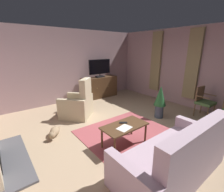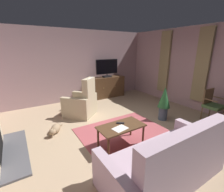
# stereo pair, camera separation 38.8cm
# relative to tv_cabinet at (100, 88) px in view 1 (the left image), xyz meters

# --- Properties ---
(ground_plane) EXTENTS (6.73, 6.93, 0.04)m
(ground_plane) POSITION_rel_tv_cabinet_xyz_m (-1.20, -2.87, -0.44)
(ground_plane) COLOR tan
(wall_back) EXTENTS (6.73, 0.10, 2.76)m
(wall_back) POSITION_rel_tv_cabinet_xyz_m (-1.20, 0.35, 0.96)
(wall_back) COLOR gray
(wall_back) RESTS_ON ground_plane
(wall_right_with_window) EXTENTS (0.10, 6.93, 2.76)m
(wall_right_with_window) POSITION_rel_tv_cabinet_xyz_m (1.92, -2.87, 0.96)
(wall_right_with_window) COLOR #A6858B
(wall_right_with_window) RESTS_ON ground_plane
(curtain_panel_near) EXTENTS (0.10, 0.44, 2.32)m
(curtain_panel_near) POSITION_rel_tv_cabinet_xyz_m (1.81, -2.98, 1.10)
(curtain_panel_near) COLOR #8E7F56
(curtain_panel_far) EXTENTS (0.10, 0.44, 2.32)m
(curtain_panel_far) POSITION_rel_tv_cabinet_xyz_m (1.81, -1.48, 1.10)
(curtain_panel_far) COLOR #8E7F56
(rug_central) EXTENTS (2.13, 1.92, 0.01)m
(rug_central) POSITION_rel_tv_cabinet_xyz_m (-1.19, -3.02, -0.41)
(rug_central) COLOR #9E474C
(rug_central) RESTS_ON ground_plane
(tv_cabinet) EXTENTS (1.57, 0.51, 0.88)m
(tv_cabinet) POSITION_rel_tv_cabinet_xyz_m (0.00, 0.00, 0.00)
(tv_cabinet) COLOR #352315
(tv_cabinet) RESTS_ON ground_plane
(television) EXTENTS (1.00, 0.20, 0.74)m
(television) POSITION_rel_tv_cabinet_xyz_m (0.00, -0.05, 0.86)
(television) COLOR black
(television) RESTS_ON tv_cabinet
(coffee_table) EXTENTS (1.00, 0.54, 0.48)m
(coffee_table) POSITION_rel_tv_cabinet_xyz_m (-1.56, -3.33, -0.00)
(coffee_table) COLOR #4C331E
(coffee_table) RESTS_ON ground_plane
(tv_remote) EXTENTS (0.17, 0.14, 0.02)m
(tv_remote) POSITION_rel_tv_cabinet_xyz_m (-1.52, -3.23, 0.07)
(tv_remote) COLOR black
(tv_remote) RESTS_ON coffee_table
(folded_newspaper) EXTENTS (0.33, 0.27, 0.01)m
(folded_newspaper) POSITION_rel_tv_cabinet_xyz_m (-1.65, -3.42, 0.06)
(folded_newspaper) COLOR silver
(folded_newspaper) RESTS_ON coffee_table
(sofa_floral) EXTENTS (2.06, 0.94, 1.04)m
(sofa_floral) POSITION_rel_tv_cabinet_xyz_m (-1.49, -4.47, -0.09)
(sofa_floral) COLOR #AD93A3
(sofa_floral) RESTS_ON ground_plane
(armchair_by_fireplace) EXTENTS (1.18, 1.18, 1.22)m
(armchair_by_fireplace) POSITION_rel_tv_cabinet_xyz_m (-1.66, -1.30, -0.05)
(armchair_by_fireplace) COLOR tan
(armchair_by_fireplace) RESTS_ON ground_plane
(side_chair_tucked_against_wall) EXTENTS (0.50, 0.46, 0.92)m
(side_chair_tucked_against_wall) POSITION_rel_tv_cabinet_xyz_m (1.42, -3.66, 0.09)
(side_chair_tucked_against_wall) COLOR #4C703D
(side_chair_tucked_against_wall) RESTS_ON ground_plane
(potted_plant_on_hearth_side) EXTENTS (0.35, 0.35, 0.99)m
(potted_plant_on_hearth_side) POSITION_rel_tv_cabinet_xyz_m (0.26, -2.90, 0.15)
(potted_plant_on_hearth_side) COLOR #3D4C5B
(potted_plant_on_hearth_side) RESTS_ON ground_plane
(cat) EXTENTS (0.45, 0.60, 0.23)m
(cat) POSITION_rel_tv_cabinet_xyz_m (-2.66, -2.03, -0.31)
(cat) COLOR #937A5B
(cat) RESTS_ON ground_plane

